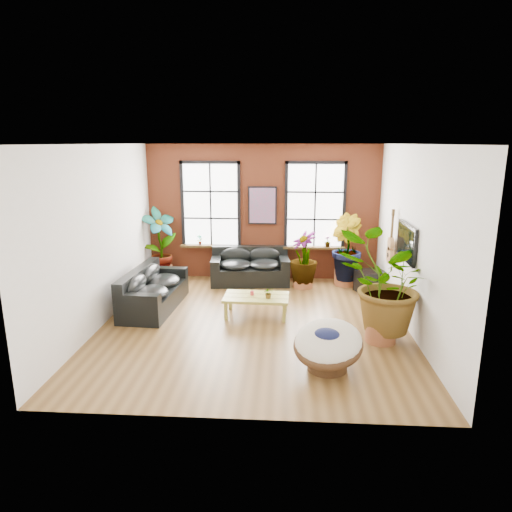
{
  "coord_description": "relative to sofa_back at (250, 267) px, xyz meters",
  "views": [
    {
      "loc": [
        0.59,
        -8.51,
        3.53
      ],
      "look_at": [
        0.0,
        0.6,
        1.25
      ],
      "focal_mm": 32.0,
      "sensor_mm": 36.0,
      "label": 1
    }
  ],
  "objects": [
    {
      "name": "room",
      "position": [
        0.29,
        -2.62,
        1.34
      ],
      "size": [
        6.04,
        6.54,
        3.54
      ],
      "color": "brown",
      "rests_on": "ground"
    },
    {
      "name": "sofa_back",
      "position": [
        0.0,
        0.0,
        0.0
      ],
      "size": [
        2.05,
        1.13,
        0.9
      ],
      "rotation": [
        0.0,
        0.0,
        0.09
      ],
      "color": "black",
      "rests_on": "ground"
    },
    {
      "name": "sofa_left",
      "position": [
        -1.99,
        -2.01,
        -0.02
      ],
      "size": [
        1.05,
        2.24,
        0.87
      ],
      "rotation": [
        0.0,
        0.0,
        1.51
      ],
      "color": "black",
      "rests_on": "ground"
    },
    {
      "name": "coffee_table",
      "position": [
        0.31,
        -2.31,
        -0.03
      ],
      "size": [
        1.37,
        0.81,
        0.52
      ],
      "rotation": [
        0.0,
        0.0,
        -0.04
      ],
      "color": "olive",
      "rests_on": "ground"
    },
    {
      "name": "papasan_chair",
      "position": [
        1.59,
        -4.57,
        0.02
      ],
      "size": [
        1.42,
        1.43,
        0.83
      ],
      "rotation": [
        0.0,
        0.0,
        -0.37
      ],
      "color": "#4A2F1A",
      "rests_on": "ground"
    },
    {
      "name": "poster",
      "position": [
        0.29,
        0.41,
        1.54
      ],
      "size": [
        0.74,
        0.06,
        0.98
      ],
      "color": "black",
      "rests_on": "room"
    },
    {
      "name": "tv_wall_unit",
      "position": [
        3.23,
        -2.17,
        1.13
      ],
      "size": [
        0.13,
        1.86,
        1.2
      ],
      "color": "black",
      "rests_on": "room"
    },
    {
      "name": "media_box",
      "position": [
        2.97,
        -0.59,
        -0.14
      ],
      "size": [
        0.79,
        0.73,
        0.53
      ],
      "rotation": [
        0.0,
        0.0,
        0.38
      ],
      "color": "black",
      "rests_on": "ground"
    },
    {
      "name": "pot_back_left",
      "position": [
        -2.32,
        0.04,
        -0.21
      ],
      "size": [
        0.69,
        0.69,
        0.4
      ],
      "rotation": [
        0.0,
        0.0,
        -0.32
      ],
      "color": "#975331",
      "rests_on": "ground"
    },
    {
      "name": "pot_back_right",
      "position": [
        2.43,
        -0.04,
        -0.21
      ],
      "size": [
        0.73,
        0.73,
        0.4
      ],
      "rotation": [
        0.0,
        0.0,
        0.41
      ],
      "color": "#975331",
      "rests_on": "ground"
    },
    {
      "name": "pot_right_wall",
      "position": [
        2.65,
        -3.45,
        -0.21
      ],
      "size": [
        0.68,
        0.68,
        0.4
      ],
      "rotation": [
        0.0,
        0.0,
        0.29
      ],
      "color": "#975331",
      "rests_on": "ground"
    },
    {
      "name": "pot_mid",
      "position": [
        1.35,
        -0.31,
        -0.23
      ],
      "size": [
        0.55,
        0.55,
        0.36
      ],
      "rotation": [
        0.0,
        0.0,
        -0.12
      ],
      "color": "#975331",
      "rests_on": "ground"
    },
    {
      "name": "floor_plant_back_left",
      "position": [
        -2.34,
        0.04,
        0.63
      ],
      "size": [
        1.12,
        1.1,
        1.78
      ],
      "primitive_type": "imported",
      "rotation": [
        0.0,
        0.0,
        0.74
      ],
      "color": "#285617",
      "rests_on": "ground"
    },
    {
      "name": "floor_plant_back_right",
      "position": [
        2.4,
        -0.01,
        0.57
      ],
      "size": [
        1.01,
        1.11,
        1.65
      ],
      "primitive_type": "imported",
      "rotation": [
        0.0,
        0.0,
        1.95
      ],
      "color": "#285617",
      "rests_on": "ground"
    },
    {
      "name": "floor_plant_right_wall",
      "position": [
        2.68,
        -3.41,
        0.66
      ],
      "size": [
        1.94,
        1.78,
        1.83
      ],
      "primitive_type": "imported",
      "rotation": [
        0.0,
        0.0,
        3.39
      ],
      "color": "#285617",
      "rests_on": "ground"
    },
    {
      "name": "floor_plant_mid",
      "position": [
        1.35,
        -0.32,
        0.37
      ],
      "size": [
        0.97,
        0.97,
        1.28
      ],
      "primitive_type": "imported",
      "rotation": [
        0.0,
        0.0,
        5.18
      ],
      "color": "#285617",
      "rests_on": "ground"
    },
    {
      "name": "table_plant",
      "position": [
        0.57,
        -2.43,
        0.13
      ],
      "size": [
        0.24,
        0.22,
        0.23
      ],
      "primitive_type": "imported",
      "rotation": [
        0.0,
        0.0,
        0.28
      ],
      "color": "#285617",
      "rests_on": "coffee_table"
    },
    {
      "name": "sill_plant_left",
      "position": [
        -1.36,
        0.36,
        0.63
      ],
      "size": [
        0.17,
        0.17,
        0.27
      ],
      "primitive_type": "imported",
      "rotation": [
        0.0,
        0.0,
        0.79
      ],
      "color": "#285617",
      "rests_on": "room"
    },
    {
      "name": "sill_plant_right",
      "position": [
        1.99,
        0.36,
        0.63
      ],
      "size": [
        0.19,
        0.19,
        0.27
      ],
      "primitive_type": "imported",
      "rotation": [
        0.0,
        0.0,
        3.49
      ],
      "color": "#285617",
      "rests_on": "room"
    }
  ]
}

